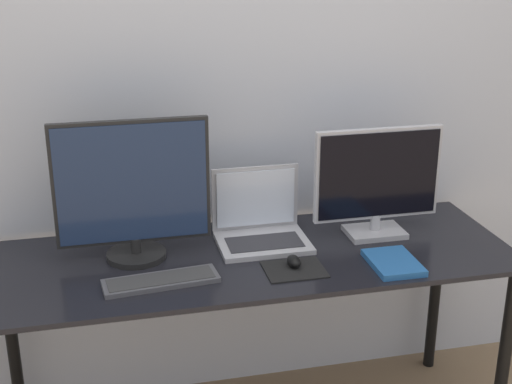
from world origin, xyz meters
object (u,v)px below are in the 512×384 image
monitor_right (378,181)px  book (393,263)px  monitor_left (132,191)px  mouse (294,261)px  laptop (260,224)px  keyboard (161,281)px

monitor_right → book: bearing=-98.3°
monitor_left → mouse: bearing=-21.5°
monitor_left → laptop: monitor_left is taller
monitor_left → book: 0.90m
keyboard → mouse: (0.44, 0.01, 0.01)m
laptop → monitor_right: bearing=-6.5°
monitor_left → laptop: bearing=6.2°
mouse → book: mouse is taller
monitor_left → keyboard: bearing=-73.8°
monitor_left → monitor_right: 0.87m
keyboard → book: bearing=-3.6°
monitor_right → keyboard: 0.86m
mouse → laptop: bearing=103.1°
monitor_right → laptop: bearing=173.5°
mouse → book: bearing=-10.8°
monitor_left → book: (0.83, -0.26, -0.23)m
monitor_right → laptop: (-0.42, 0.05, -0.14)m
monitor_left → book: monitor_left is taller
keyboard → mouse: mouse is taller
monitor_right → book: 0.33m
laptop → keyboard: bearing=-145.9°
laptop → keyboard: size_ratio=0.86×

